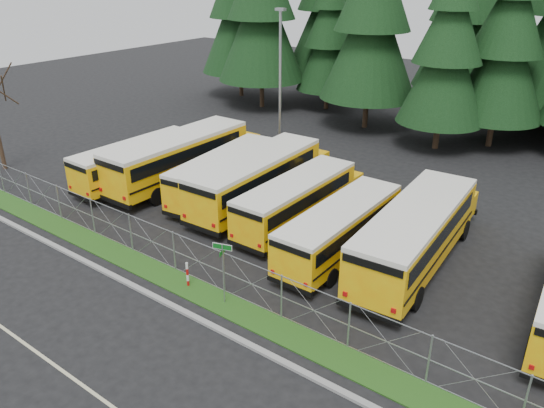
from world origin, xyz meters
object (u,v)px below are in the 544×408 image
at_px(bus_2, 229,174).
at_px(striped_bollard, 188,275).
at_px(bus_0, 142,162).
at_px(bus_3, 260,180).
at_px(bus_6, 418,236).
at_px(light_standard, 280,79).
at_px(street_sign, 223,261).
at_px(bus_1, 183,159).
at_px(bus_4, 300,201).
at_px(bus_5, 344,229).

height_order(bus_2, striped_bollard, bus_2).
bearing_deg(bus_0, bus_3, 13.75).
bearing_deg(bus_2, bus_6, -10.91).
bearing_deg(bus_0, light_standard, 69.67).
height_order(street_sign, striped_bollard, street_sign).
bearing_deg(bus_1, striped_bollard, -43.97).
xyz_separation_m(bus_1, striped_bollard, (8.82, -8.49, -0.98)).
bearing_deg(bus_6, bus_0, 178.44).
bearing_deg(bus_6, bus_4, 172.99).
bearing_deg(bus_1, bus_3, 2.63).
xyz_separation_m(bus_0, bus_6, (18.17, 0.67, 0.21)).
distance_m(bus_2, bus_3, 2.27).
xyz_separation_m(bus_4, street_sign, (1.71, -8.03, 0.73)).
bearing_deg(bus_6, bus_2, 171.85).
distance_m(bus_2, striped_bollard, 10.05).
xyz_separation_m(bus_0, bus_2, (5.89, 1.63, 0.02)).
bearing_deg(bus_4, bus_3, 167.42).
height_order(bus_6, light_standard, light_standard).
height_order(bus_3, bus_5, bus_3).
xyz_separation_m(bus_2, light_standard, (-2.06, 8.03, 4.16)).
xyz_separation_m(street_sign, striped_bollard, (-2.10, -0.01, -1.43)).
bearing_deg(bus_3, bus_6, -8.43).
height_order(bus_0, light_standard, light_standard).
distance_m(bus_4, street_sign, 8.25).
relative_size(bus_1, bus_2, 1.18).
height_order(bus_6, street_sign, bus_6).
bearing_deg(bus_5, bus_4, 157.35).
xyz_separation_m(bus_2, bus_5, (9.03, -2.03, -0.05)).
xyz_separation_m(bus_5, light_standard, (-11.09, 10.06, 4.21)).
bearing_deg(bus_3, striped_bollard, -73.99).
bearing_deg(bus_2, bus_5, -19.11).
relative_size(bus_0, bus_2, 0.98).
relative_size(bus_3, striped_bollard, 9.54).
relative_size(bus_3, bus_4, 1.15).
height_order(bus_0, bus_6, bus_6).
relative_size(bus_1, bus_4, 1.21).
relative_size(bus_1, light_standard, 1.19).
distance_m(bus_0, bus_4, 11.46).
bearing_deg(bus_6, striped_bollard, -136.74).
distance_m(bus_0, bus_5, 14.93).
bearing_deg(bus_3, bus_0, -169.64).
height_order(bus_4, light_standard, light_standard).
bearing_deg(light_standard, street_sign, -60.84).
xyz_separation_m(bus_1, bus_5, (12.74, -1.91, -0.29)).
xyz_separation_m(bus_2, bus_4, (5.51, -0.56, -0.04)).
xyz_separation_m(bus_6, light_standard, (-14.33, 8.99, 3.97)).
height_order(bus_0, bus_2, bus_2).
bearing_deg(striped_bollard, bus_6, 46.93).
bearing_deg(bus_1, bus_2, 1.77).
height_order(bus_1, bus_2, bus_1).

